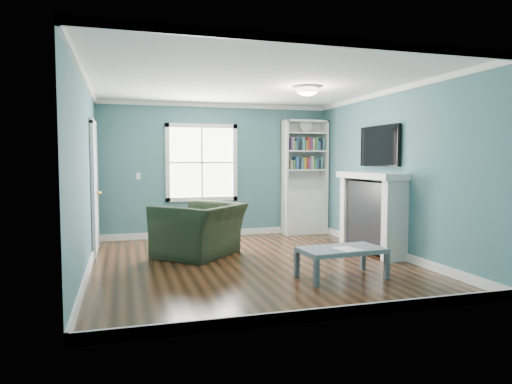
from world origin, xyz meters
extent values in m
plane|color=black|center=(0.00, 0.00, 0.00)|extent=(5.00, 5.00, 0.00)
plane|color=#426B7C|center=(0.00, 2.50, 1.30)|extent=(4.50, 0.00, 4.50)
plane|color=#426B7C|center=(0.00, -2.50, 1.30)|extent=(4.50, 0.00, 4.50)
plane|color=#426B7C|center=(-2.25, 0.00, 1.30)|extent=(0.00, 5.00, 5.00)
plane|color=#426B7C|center=(2.25, 0.00, 1.30)|extent=(0.00, 5.00, 5.00)
plane|color=white|center=(0.00, 0.00, 2.60)|extent=(5.00, 5.00, 0.00)
cube|color=white|center=(0.00, 2.48, 0.06)|extent=(4.50, 0.03, 0.12)
cube|color=white|center=(0.00, -2.48, 0.06)|extent=(4.50, 0.03, 0.12)
cube|color=white|center=(-2.23, 0.00, 0.06)|extent=(0.03, 5.00, 0.12)
cube|color=white|center=(2.23, 0.00, 0.06)|extent=(0.03, 5.00, 0.12)
cube|color=white|center=(0.00, 2.48, 2.56)|extent=(4.50, 0.04, 0.08)
cube|color=white|center=(0.00, -2.48, 2.56)|extent=(4.50, 0.04, 0.08)
cube|color=white|center=(-2.23, 0.00, 2.56)|extent=(0.04, 5.00, 0.08)
cube|color=white|center=(2.23, 0.00, 2.56)|extent=(0.04, 5.00, 0.08)
cube|color=white|center=(-0.30, 2.50, 1.45)|extent=(1.24, 0.01, 1.34)
cube|color=white|center=(-0.96, 2.48, 1.45)|extent=(0.08, 0.06, 1.50)
cube|color=white|center=(0.36, 2.48, 1.45)|extent=(0.08, 0.06, 1.50)
cube|color=white|center=(-0.30, 2.48, 0.74)|extent=(1.40, 0.06, 0.08)
cube|color=white|center=(-0.30, 2.48, 2.16)|extent=(1.40, 0.06, 0.08)
cube|color=white|center=(-0.30, 2.48, 1.45)|extent=(1.24, 0.03, 0.03)
cube|color=white|center=(-0.30, 2.48, 1.45)|extent=(0.03, 0.03, 1.34)
cube|color=silver|center=(1.77, 2.30, 0.45)|extent=(0.90, 0.35, 0.90)
cube|color=silver|center=(1.34, 2.30, 1.60)|extent=(0.04, 0.35, 1.40)
cube|color=silver|center=(2.20, 2.30, 1.60)|extent=(0.04, 0.35, 1.40)
cube|color=silver|center=(1.77, 2.46, 1.60)|extent=(0.90, 0.02, 1.40)
cube|color=silver|center=(1.77, 2.30, 2.28)|extent=(0.90, 0.35, 0.04)
cube|color=silver|center=(1.77, 2.30, 0.92)|extent=(0.84, 0.33, 0.03)
cube|color=silver|center=(1.77, 2.30, 1.30)|extent=(0.84, 0.33, 0.03)
cube|color=silver|center=(1.77, 2.30, 1.68)|extent=(0.84, 0.33, 0.03)
cube|color=silver|center=(1.77, 2.30, 2.04)|extent=(0.84, 0.33, 0.03)
cube|color=tan|center=(1.77, 2.28, 1.43)|extent=(0.70, 0.25, 0.22)
cube|color=#33723F|center=(1.77, 2.28, 1.81)|extent=(0.70, 0.25, 0.22)
cylinder|color=beige|center=(1.77, 2.25, 2.19)|extent=(0.26, 0.06, 0.26)
cube|color=black|center=(2.09, 0.20, 0.60)|extent=(0.30, 1.20, 1.10)
cube|color=black|center=(2.07, 0.20, 0.40)|extent=(0.22, 0.65, 0.70)
cube|color=silver|center=(2.07, -0.47, 0.60)|extent=(0.36, 0.16, 1.20)
cube|color=silver|center=(2.07, 0.87, 0.60)|extent=(0.36, 0.16, 1.20)
cube|color=silver|center=(2.05, 0.20, 1.25)|extent=(0.44, 1.58, 0.10)
cube|color=black|center=(2.20, 0.20, 1.72)|extent=(0.06, 1.10, 0.65)
cube|color=silver|center=(-2.23, 1.40, 1.02)|extent=(0.04, 0.80, 2.05)
cube|color=white|center=(-2.22, 0.95, 1.02)|extent=(0.05, 0.08, 2.13)
cube|color=white|center=(-2.22, 1.85, 1.02)|extent=(0.05, 0.08, 2.13)
cube|color=white|center=(-2.22, 1.40, 2.09)|extent=(0.05, 0.98, 0.08)
sphere|color=#BF8C3F|center=(-2.17, 1.70, 0.95)|extent=(0.07, 0.07, 0.07)
ellipsoid|color=white|center=(0.90, 0.10, 2.54)|extent=(0.34, 0.34, 0.15)
cylinder|color=white|center=(0.90, 0.10, 2.58)|extent=(0.38, 0.38, 0.03)
cube|color=white|center=(-1.50, 2.48, 1.20)|extent=(0.08, 0.01, 0.12)
imported|color=black|center=(-0.64, 0.72, 0.55)|extent=(1.45, 1.47, 1.09)
cube|color=#4A5158|center=(0.40, -1.43, 0.16)|extent=(0.06, 0.06, 0.33)
cube|color=#4A5158|center=(1.39, -1.34, 0.16)|extent=(0.06, 0.06, 0.33)
cube|color=#4A5158|center=(0.35, -0.91, 0.16)|extent=(0.06, 0.06, 0.33)
cube|color=#4A5158|center=(1.35, -0.82, 0.16)|extent=(0.06, 0.06, 0.33)
cube|color=#505B67|center=(0.87, -1.12, 0.36)|extent=(1.11, 0.67, 0.06)
cube|color=white|center=(0.90, -1.23, 0.39)|extent=(0.32, 0.37, 0.00)
camera|label=1|loc=(-1.77, -6.31, 1.50)|focal=32.00mm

